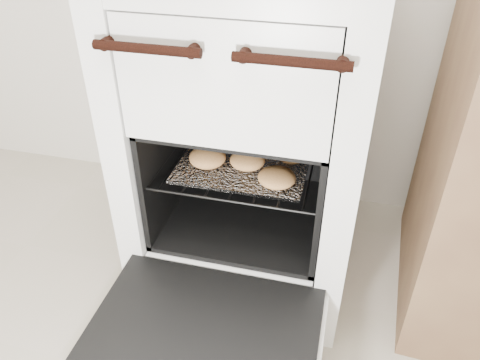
{
  "coord_description": "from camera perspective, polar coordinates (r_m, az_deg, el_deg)",
  "views": [
    {
      "loc": [
        0.29,
        0.1,
        1.05
      ],
      "look_at": [
        0.06,
        1.04,
        0.38
      ],
      "focal_mm": 35.0,
      "sensor_mm": 36.0,
      "label": 1
    }
  ],
  "objects": [
    {
      "name": "foil_sheet",
      "position": [
        1.21,
        0.66,
        2.39
      ],
      "size": [
        0.32,
        0.29,
        0.01
      ],
      "primitive_type": "cube",
      "color": "white",
      "rests_on": "oven_rack"
    },
    {
      "name": "baked_rolls",
      "position": [
        1.2,
        0.92,
        3.4
      ],
      "size": [
        0.35,
        0.28,
        0.05
      ],
      "color": "tan",
      "rests_on": "foil_sheet"
    },
    {
      "name": "oven_door",
      "position": [
        1.07,
        -4.74,
        -18.81
      ],
      "size": [
        0.51,
        0.4,
        0.04
      ],
      "color": "black",
      "rests_on": "stove"
    },
    {
      "name": "stove",
      "position": [
        1.27,
        1.54,
        5.24
      ],
      "size": [
        0.57,
        0.64,
        0.88
      ],
      "color": "silver",
      "rests_on": "ground"
    },
    {
      "name": "oven_rack",
      "position": [
        1.23,
        0.87,
        2.63
      ],
      "size": [
        0.42,
        0.4,
        0.01
      ],
      "color": "black",
      "rests_on": "stove"
    }
  ]
}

